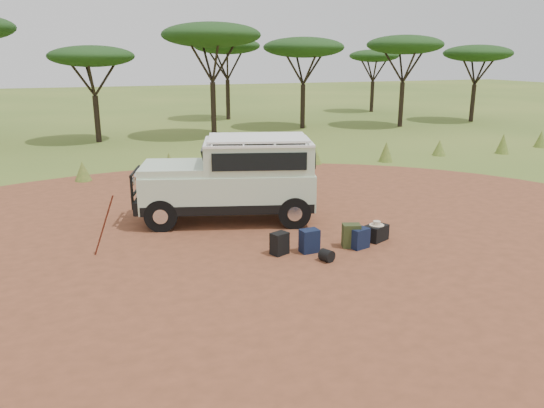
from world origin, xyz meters
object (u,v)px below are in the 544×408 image
object	(u,v)px
backpack_olive	(351,236)
hard_case	(376,233)
walking_staff	(104,226)
safari_vehicle	(234,181)
duffel_navy	(359,238)
backpack_navy	(309,241)
backpack_black	(280,244)

from	to	relation	value
backpack_olive	hard_case	xyz separation A→B (m)	(0.80, 0.20, -0.09)
walking_staff	backpack_olive	distance (m)	5.58
safari_vehicle	walking_staff	distance (m)	3.80
walking_staff	duffel_navy	xyz separation A→B (m)	(5.52, -1.52, -0.47)
backpack_olive	duffel_navy	distance (m)	0.19
backpack_navy	hard_case	xyz separation A→B (m)	(1.84, 0.16, -0.08)
hard_case	walking_staff	bearing A→B (deg)	144.08
backpack_navy	duffel_navy	size ratio (longest dim) A/B	1.13
safari_vehicle	backpack_olive	size ratio (longest dim) A/B	8.82
backpack_black	hard_case	size ratio (longest dim) A/B	0.94
walking_staff	hard_case	xyz separation A→B (m)	(6.17, -1.21, -0.51)
safari_vehicle	walking_staff	size ratio (longest dim) A/B	3.30
walking_staff	backpack_navy	xyz separation A→B (m)	(4.33, -1.38, -0.44)
safari_vehicle	walking_staff	xyz separation A→B (m)	(-3.44, -1.56, -0.39)
safari_vehicle	backpack_black	size ratio (longest dim) A/B	9.73
backpack_black	backpack_navy	xyz separation A→B (m)	(0.68, -0.11, 0.01)
safari_vehicle	walking_staff	bearing A→B (deg)	-139.28
backpack_black	safari_vehicle	bearing A→B (deg)	71.88
walking_staff	duffel_navy	world-z (taller)	walking_staff
backpack_navy	backpack_olive	bearing A→B (deg)	-5.72
walking_staff	hard_case	bearing A→B (deg)	-72.63
walking_staff	backpack_olive	bearing A→B (deg)	-76.29
backpack_black	backpack_olive	distance (m)	1.73
backpack_navy	duffel_navy	world-z (taller)	backpack_navy
walking_staff	backpack_navy	bearing A→B (deg)	-79.15
walking_staff	duffel_navy	size ratio (longest dim) A/B	3.15
backpack_navy	walking_staff	bearing A→B (deg)	158.86
backpack_black	backpack_navy	bearing A→B (deg)	-31.82
backpack_olive	duffel_navy	bearing A→B (deg)	-18.50
backpack_olive	backpack_navy	bearing A→B (deg)	-164.65
walking_staff	safari_vehicle	bearing A→B (deg)	-37.13
walking_staff	duffel_navy	bearing A→B (deg)	-76.95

